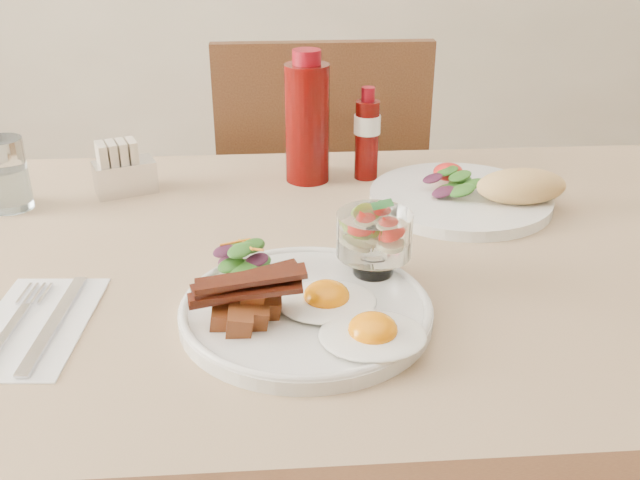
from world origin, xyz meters
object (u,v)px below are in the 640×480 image
(second_plate, at_px, (474,194))
(water_glass, at_px, (7,178))
(chair_far, at_px, (319,216))
(fruit_cup, at_px, (374,235))
(main_plate, at_px, (306,311))
(hot_sauce_bottle, at_px, (367,135))
(sugar_caddy, at_px, (123,171))
(table, at_px, (355,324))
(ketchup_bottle, at_px, (307,121))

(second_plate, relative_size, water_glass, 2.63)
(second_plate, bearing_deg, chair_far, 112.50)
(fruit_cup, relative_size, water_glass, 0.84)
(main_plate, distance_m, hot_sauce_bottle, 0.45)
(sugar_caddy, bearing_deg, table, -59.91)
(table, distance_m, ketchup_bottle, 0.36)
(chair_far, bearing_deg, second_plate, -67.50)
(table, xyz_separation_m, fruit_cup, (0.01, -0.05, 0.15))
(main_plate, bearing_deg, fruit_cup, 39.62)
(hot_sauce_bottle, distance_m, sugar_caddy, 0.39)
(main_plate, height_order, fruit_cup, fruit_cup)
(fruit_cup, distance_m, second_plate, 0.30)
(fruit_cup, xyz_separation_m, ketchup_bottle, (-0.06, 0.35, 0.03))
(sugar_caddy, relative_size, water_glass, 0.97)
(water_glass, bearing_deg, fruit_cup, -27.95)
(main_plate, relative_size, second_plate, 0.99)
(table, height_order, hot_sauce_bottle, hot_sauce_bottle)
(hot_sauce_bottle, relative_size, water_glass, 1.41)
(main_plate, height_order, water_glass, water_glass)
(hot_sauce_bottle, xyz_separation_m, water_glass, (-0.55, -0.09, -0.03))
(second_plate, bearing_deg, table, -137.94)
(chair_far, bearing_deg, main_plate, -95.13)
(main_plate, height_order, sugar_caddy, sugar_caddy)
(fruit_cup, xyz_separation_m, hot_sauce_bottle, (0.04, 0.36, 0.01))
(hot_sauce_bottle, relative_size, sugar_caddy, 1.45)
(chair_far, bearing_deg, table, -90.00)
(main_plate, relative_size, water_glass, 2.61)
(table, relative_size, fruit_cup, 14.71)
(ketchup_bottle, bearing_deg, water_glass, -169.17)
(chair_far, height_order, second_plate, chair_far)
(table, bearing_deg, chair_far, 90.00)
(main_plate, bearing_deg, hot_sauce_bottle, 73.94)
(table, xyz_separation_m, sugar_caddy, (-0.33, 0.27, 0.12))
(water_glass, bearing_deg, main_plate, -38.71)
(sugar_caddy, bearing_deg, chair_far, 28.66)
(table, relative_size, ketchup_bottle, 6.30)
(main_plate, height_order, hot_sauce_bottle, hot_sauce_bottle)
(second_plate, xyz_separation_m, sugar_caddy, (-0.53, 0.09, 0.02))
(ketchup_bottle, height_order, hot_sauce_bottle, ketchup_bottle)
(second_plate, distance_m, sugar_caddy, 0.54)
(chair_far, height_order, fruit_cup, chair_far)
(second_plate, bearing_deg, water_glass, 176.71)
(chair_far, height_order, sugar_caddy, chair_far)
(hot_sauce_bottle, bearing_deg, ketchup_bottle, -178.71)
(chair_far, xyz_separation_m, second_plate, (0.20, -0.48, 0.25))
(chair_far, distance_m, hot_sauce_bottle, 0.47)
(sugar_caddy, height_order, water_glass, water_glass)
(table, distance_m, chair_far, 0.68)
(fruit_cup, height_order, water_glass, water_glass)
(main_plate, relative_size, hot_sauce_bottle, 1.85)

